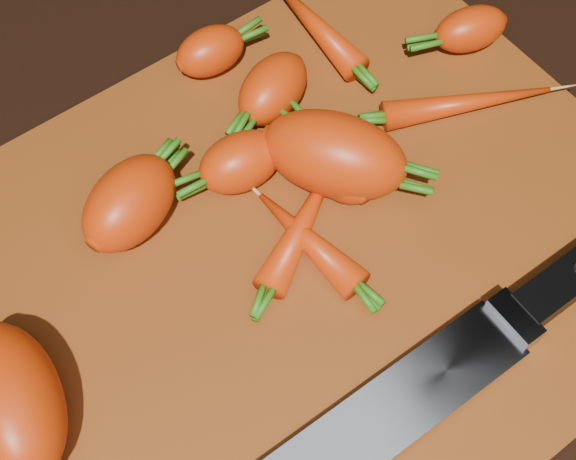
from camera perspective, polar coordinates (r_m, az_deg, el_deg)
ground at (r=0.56m, az=0.61°, el=-2.48°), size 2.00×2.00×0.01m
cutting_board at (r=0.55m, az=0.62°, el=-1.96°), size 0.50×0.40×0.01m
carrot_0 at (r=0.54m, az=-11.20°, el=1.91°), size 0.09×0.07×0.05m
carrot_1 at (r=0.56m, az=-3.40°, el=4.85°), size 0.07×0.05×0.04m
carrot_2 at (r=0.55m, az=3.33°, el=5.36°), size 0.11×0.12×0.06m
carrot_3 at (r=0.56m, az=3.35°, el=4.89°), size 0.05×0.07×0.04m
carrot_4 at (r=0.59m, az=-1.08°, el=10.02°), size 0.08×0.06×0.04m
carrot_5 at (r=0.62m, az=-5.55°, el=12.55°), size 0.06×0.04×0.04m
carrot_6 at (r=0.65m, az=12.86°, el=13.77°), size 0.07×0.05×0.03m
carrot_7 at (r=0.65m, az=1.84°, el=14.47°), size 0.03×0.11×0.02m
carrot_8 at (r=0.61m, az=12.67°, el=8.82°), size 0.13×0.07×0.02m
carrot_9 at (r=0.53m, az=1.38°, el=-0.69°), size 0.03×0.10×0.02m
carrot_10 at (r=0.50m, az=-19.07°, el=-11.49°), size 0.08×0.11×0.06m
carrot_11 at (r=0.54m, az=1.19°, el=0.72°), size 0.11×0.08×0.02m
knife at (r=0.49m, az=7.05°, el=-12.94°), size 0.39×0.05×0.02m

